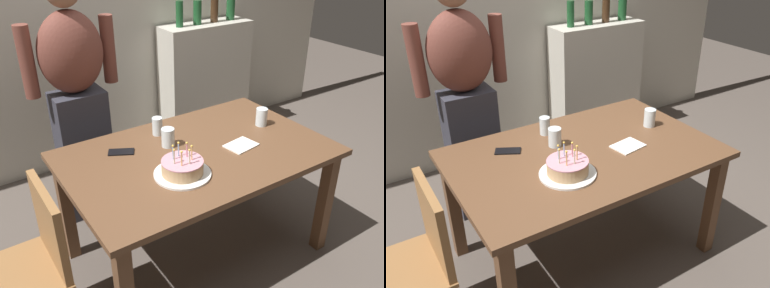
{
  "view_description": "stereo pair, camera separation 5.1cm",
  "coord_description": "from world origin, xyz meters",
  "views": [
    {
      "loc": [
        -1.15,
        -1.66,
        1.88
      ],
      "look_at": [
        -0.08,
        -0.06,
        0.84
      ],
      "focal_mm": 38.17,
      "sensor_mm": 36.0,
      "label": 1
    },
    {
      "loc": [
        -1.11,
        -1.69,
        1.88
      ],
      "look_at": [
        -0.08,
        -0.06,
        0.84
      ],
      "focal_mm": 38.17,
      "sensor_mm": 36.0,
      "label": 2
    }
  ],
  "objects": [
    {
      "name": "ground_plane",
      "position": [
        0.0,
        0.0,
        0.0
      ],
      "size": [
        10.0,
        10.0,
        0.0
      ],
      "primitive_type": "plane",
      "color": "#564C44"
    },
    {
      "name": "back_wall",
      "position": [
        0.0,
        1.55,
        1.3
      ],
      "size": [
        5.2,
        0.1,
        2.6
      ],
      "primitive_type": "cube",
      "color": "beige",
      "rests_on": "ground_plane"
    },
    {
      "name": "dining_table",
      "position": [
        0.0,
        0.0,
        0.64
      ],
      "size": [
        1.5,
        0.96,
        0.74
      ],
      "color": "brown",
      "rests_on": "ground_plane"
    },
    {
      "name": "birthday_cake",
      "position": [
        -0.21,
        -0.16,
        0.78
      ],
      "size": [
        0.3,
        0.3,
        0.17
      ],
      "color": "white",
      "rests_on": "dining_table"
    },
    {
      "name": "water_glass_near",
      "position": [
        -0.08,
        0.31,
        0.8
      ],
      "size": [
        0.06,
        0.06,
        0.11
      ],
      "primitive_type": "cylinder",
      "color": "silver",
      "rests_on": "dining_table"
    },
    {
      "name": "water_glass_far",
      "position": [
        -0.11,
        0.15,
        0.8
      ],
      "size": [
        0.08,
        0.08,
        0.11
      ],
      "primitive_type": "cylinder",
      "color": "silver",
      "rests_on": "dining_table"
    },
    {
      "name": "water_glass_side",
      "position": [
        0.53,
        0.06,
        0.8
      ],
      "size": [
        0.07,
        0.07,
        0.11
      ],
      "primitive_type": "cylinder",
      "color": "silver",
      "rests_on": "dining_table"
    },
    {
      "name": "cell_phone",
      "position": [
        -0.37,
        0.23,
        0.74
      ],
      "size": [
        0.16,
        0.13,
        0.01
      ],
      "primitive_type": "cube",
      "rotation": [
        0.0,
        0.0,
        -0.5
      ],
      "color": "black",
      "rests_on": "dining_table"
    },
    {
      "name": "napkin_stack",
      "position": [
        0.24,
        -0.09,
        0.74
      ],
      "size": [
        0.2,
        0.16,
        0.01
      ],
      "primitive_type": "cube",
      "rotation": [
        0.0,
        0.0,
        0.15
      ],
      "color": "white",
      "rests_on": "dining_table"
    },
    {
      "name": "person_man_bearded",
      "position": [
        -0.39,
        0.82,
        0.87
      ],
      "size": [
        0.61,
        0.27,
        1.66
      ],
      "rotation": [
        0.0,
        0.0,
        3.14
      ],
      "color": "#33333D",
      "rests_on": "ground_plane"
    },
    {
      "name": "dining_chair",
      "position": [
        -0.98,
        -0.1,
        0.52
      ],
      "size": [
        0.42,
        0.42,
        0.87
      ],
      "rotation": [
        0.0,
        0.0,
        -1.57
      ],
      "color": "olive",
      "rests_on": "ground_plane"
    },
    {
      "name": "shelf_cabinet",
      "position": [
        1.0,
        1.33,
        0.56
      ],
      "size": [
        0.86,
        0.3,
        1.34
      ],
      "color": "beige",
      "rests_on": "ground_plane"
    }
  ]
}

